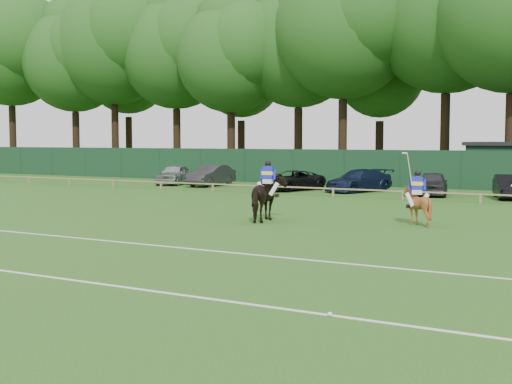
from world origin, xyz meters
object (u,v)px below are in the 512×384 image
Objects in this scene: sedan_grey at (211,176)px; sedan_navy at (359,181)px; hatch_grey at (433,184)px; estate_black at (509,187)px; sedan_silver at (175,174)px; horse_chestnut at (417,206)px; suv_black at (292,181)px; polo_ball at (330,314)px; horse_dark at (268,198)px.

sedan_navy is (10.74, 0.05, -0.03)m from sedan_grey.
sedan_navy is at bearing -1.56° from sedan_grey.
estate_black is (4.18, -0.11, -0.04)m from hatch_grey.
sedan_silver is at bearing 161.90° from estate_black.
horse_chestnut is 14.07m from hatch_grey.
sedan_grey is at bearing -170.59° from suv_black.
sedan_silver is at bearing 165.58° from hatch_grey.
sedan_grey is at bearing 161.88° from estate_black.
hatch_grey reaches higher than estate_black.
hatch_grey is at bearing 101.32° from polo_ball.
horse_chestnut reaches higher than polo_ball.
hatch_grey reaches higher than suv_black.
polo_ball is (5.52, -27.59, -0.64)m from hatch_grey.
sedan_silver reaches higher than estate_black.
horse_dark is 15.66m from hatch_grey.
hatch_grey is at bearing 20.50° from suv_black.
sedan_grey is at bearing -158.64° from sedan_navy.
sedan_grey is 0.93× the size of sedan_navy.
estate_black is at bearing -3.52° from sedan_grey.
suv_black is at bearing -78.56° from horse_dark.
hatch_grey is (4.64, -0.52, -0.00)m from sedan_navy.
sedan_silver is 0.97× the size of sedan_grey.
horse_chestnut is at bearing -90.06° from hatch_grey.
horse_chestnut is (5.39, 1.76, -0.21)m from horse_dark.
estate_black is at bearing 92.79° from polo_ball.
polo_ball is (1.34, -27.48, -0.60)m from estate_black.
sedan_silver is 13.87m from sedan_navy.
horse_chestnut is at bearing -111.07° from estate_black.
sedan_silver is at bearing -44.81° from horse_chestnut.
horse_dark reaches higher than horse_chestnut.
horse_dark reaches higher than sedan_navy.
suv_black is 12.88m from estate_black.
polo_ball is at bearing -103.66° from estate_black.
hatch_grey is 28.14m from polo_ball.
suv_black is (6.69, -0.94, -0.10)m from sedan_grey.
sedan_silver is at bearing -168.55° from suv_black.
horse_chestnut is at bearing -49.53° from sedan_silver.
sedan_grey is 10.74m from sedan_navy.
horse_chestnut is 0.36× the size of hatch_grey.
sedan_navy is at bearing 159.49° from estate_black.
sedan_silver is (-16.21, 16.04, -0.21)m from horse_dark.
estate_black is at bearing -14.16° from hatch_grey.
horse_dark is at bearing -52.50° from sedan_grey.
horse_dark is 0.51× the size of sedan_grey.
sedan_navy is 29.90m from polo_ball.
estate_black reaches higher than suv_black.
hatch_grey is (8.69, 0.47, 0.06)m from suv_black.
polo_ball is at bearing -65.54° from sedan_silver.
horse_dark is at bearing 122.90° from polo_ball.
sedan_grey is 48.63× the size of polo_ball.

